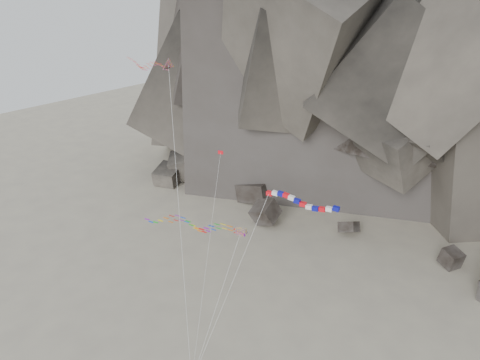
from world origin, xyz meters
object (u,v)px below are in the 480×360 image
Objects in this scene: delta_kite at (145,64)px; pennant_kite at (215,195)px; banner_kite at (300,203)px; parafoil_kite at (188,223)px.

delta_kite reaches higher than pennant_kite.
pennant_kite is (-10.14, -1.32, -1.38)m from banner_kite.
parafoil_kite is at bearing -179.38° from banner_kite.
banner_kite reaches higher than parafoil_kite.
banner_kite is at bearing -5.95° from pennant_kite.
delta_kite is at bearing 155.66° from pennant_kite.
pennant_kite reaches higher than banner_kite.
delta_kite is 19.85m from parafoil_kite.
pennant_kite is (12.45, -2.41, -13.10)m from delta_kite.
banner_kite is 15.79m from parafoil_kite.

